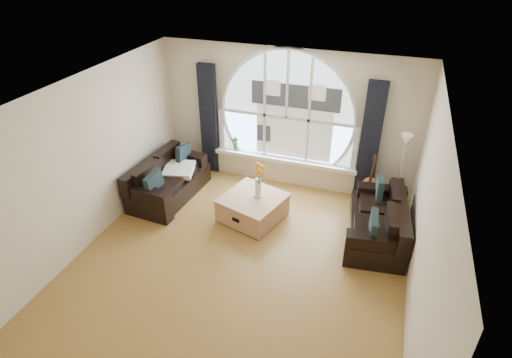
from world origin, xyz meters
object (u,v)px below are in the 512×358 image
(potted_plant, at_px, (235,144))
(vase_flowers, at_px, (258,177))
(floor_lamp, at_px, (399,177))
(sofa_right, at_px, (378,218))
(coffee_chest, at_px, (253,207))
(guitar, at_px, (372,177))
(sofa_left, at_px, (169,178))

(potted_plant, bearing_deg, vase_flowers, -54.58)
(potted_plant, bearing_deg, floor_lamp, -8.52)
(sofa_right, relative_size, coffee_chest, 1.70)
(floor_lamp, bearing_deg, coffee_chest, -158.72)
(coffee_chest, height_order, vase_flowers, vase_flowers)
(floor_lamp, height_order, guitar, floor_lamp)
(vase_flowers, bearing_deg, guitar, 32.09)
(sofa_left, distance_m, potted_plant, 1.55)
(sofa_left, relative_size, coffee_chest, 1.73)
(coffee_chest, relative_size, vase_flowers, 1.42)
(guitar, bearing_deg, sofa_left, -144.45)
(floor_lamp, relative_size, guitar, 1.51)
(coffee_chest, bearing_deg, guitar, 49.35)
(floor_lamp, bearing_deg, vase_flowers, -159.67)
(sofa_left, distance_m, coffee_chest, 1.78)
(coffee_chest, height_order, guitar, guitar)
(vase_flowers, height_order, floor_lamp, floor_lamp)
(sofa_left, xyz_separation_m, guitar, (3.67, 1.05, 0.13))
(sofa_left, relative_size, sofa_right, 1.02)
(sofa_right, distance_m, coffee_chest, 2.14)
(floor_lamp, bearing_deg, guitar, 146.11)
(sofa_right, distance_m, potted_plant, 3.27)
(sofa_right, height_order, coffee_chest, sofa_right)
(sofa_left, height_order, coffee_chest, sofa_left)
(vase_flowers, relative_size, floor_lamp, 0.44)
(vase_flowers, xyz_separation_m, potted_plant, (-0.95, 1.33, -0.14))
(coffee_chest, xyz_separation_m, vase_flowers, (0.08, 0.07, 0.59))
(sofa_left, distance_m, vase_flowers, 1.89)
(guitar, bearing_deg, coffee_chest, -127.78)
(potted_plant, bearing_deg, guitar, -3.72)
(sofa_right, bearing_deg, coffee_chest, 176.72)
(floor_lamp, relative_size, potted_plant, 5.49)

